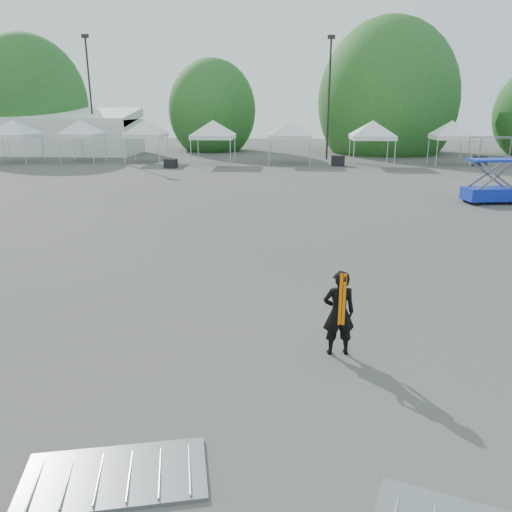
{
  "coord_description": "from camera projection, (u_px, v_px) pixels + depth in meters",
  "views": [
    {
      "loc": [
        0.12,
        -11.48,
        4.36
      ],
      "look_at": [
        -0.62,
        -1.34,
        1.3
      ],
      "focal_mm": 35.0,
      "sensor_mm": 36.0,
      "label": 1
    }
  ],
  "objects": [
    {
      "name": "crate_east",
      "position": [
        480.0,
        161.0,
        37.88
      ],
      "size": [
        1.01,
        0.84,
        0.71
      ],
      "primitive_type": "cube",
      "rotation": [
        0.0,
        0.0,
        -0.15
      ],
      "color": "black",
      "rests_on": "ground"
    },
    {
      "name": "tree_far_w",
      "position": [
        28.0,
        104.0,
        49.01
      ],
      "size": [
        4.8,
        4.8,
        7.3
      ],
      "color": "#382314",
      "rests_on": "ground"
    },
    {
      "name": "tent_d",
      "position": [
        213.0,
        124.0,
        38.17
      ],
      "size": [
        4.51,
        4.51,
        3.88
      ],
      "color": "silver",
      "rests_on": "ground"
    },
    {
      "name": "marquee",
      "position": [
        56.0,
        133.0,
        46.61
      ],
      "size": [
        15.0,
        6.25,
        4.23
      ],
      "color": "white",
      "rests_on": "ground"
    },
    {
      "name": "crate_mid",
      "position": [
        338.0,
        161.0,
        37.76
      ],
      "size": [
        1.09,
        0.89,
        0.78
      ],
      "primitive_type": "cube",
      "rotation": [
        0.0,
        0.0,
        -0.11
      ],
      "color": "black",
      "rests_on": "ground"
    },
    {
      "name": "light_pole_west",
      "position": [
        90.0,
        89.0,
        44.28
      ],
      "size": [
        0.6,
        0.25,
        10.3
      ],
      "color": "black",
      "rests_on": "ground"
    },
    {
      "name": "scissor_lift",
      "position": [
        493.0,
        170.0,
        22.93
      ],
      "size": [
        2.51,
        1.56,
        3.02
      ],
      "rotation": [
        0.0,
        0.0,
        0.18
      ],
      "color": "#0B0E97",
      "rests_on": "ground"
    },
    {
      "name": "tent_c",
      "position": [
        145.0,
        123.0,
        39.63
      ],
      "size": [
        4.24,
        4.24,
        3.88
      ],
      "color": "silver",
      "rests_on": "ground"
    },
    {
      "name": "tent_a",
      "position": [
        13.0,
        123.0,
        39.33
      ],
      "size": [
        4.54,
        4.54,
        3.88
      ],
      "color": "silver",
      "rests_on": "ground"
    },
    {
      "name": "light_pole_east",
      "position": [
        329.0,
        91.0,
        40.98
      ],
      "size": [
        0.6,
        0.25,
        9.8
      ],
      "color": "black",
      "rests_on": "ground"
    },
    {
      "name": "crate_west",
      "position": [
        171.0,
        163.0,
        36.54
      ],
      "size": [
        0.97,
        0.82,
        0.66
      ],
      "primitive_type": "cube",
      "rotation": [
        0.0,
        0.0,
        -0.21
      ],
      "color": "black",
      "rests_on": "ground"
    },
    {
      "name": "barrier_left",
      "position": [
        115.0,
        476.0,
        6.09
      ],
      "size": [
        2.41,
        1.58,
        0.07
      ],
      "rotation": [
        0.0,
        0.0,
        0.23
      ],
      "color": "#929499",
      "rests_on": "ground"
    },
    {
      "name": "tree_mid_w",
      "position": [
        212.0,
        110.0,
        49.85
      ],
      "size": [
        4.16,
        4.16,
        6.33
      ],
      "color": "#382314",
      "rests_on": "ground"
    },
    {
      "name": "tree_mid_e",
      "position": [
        387.0,
        101.0,
        47.45
      ],
      "size": [
        5.12,
        5.12,
        7.79
      ],
      "color": "#382314",
      "rests_on": "ground"
    },
    {
      "name": "tent_b",
      "position": [
        81.0,
        123.0,
        39.98
      ],
      "size": [
        4.15,
        4.15,
        3.88
      ],
      "color": "silver",
      "rests_on": "ground"
    },
    {
      "name": "man",
      "position": [
        339.0,
        313.0,
        8.95
      ],
      "size": [
        0.63,
        0.46,
        1.6
      ],
      "rotation": [
        0.0,
        0.0,
        3.27
      ],
      "color": "black",
      "rests_on": "ground"
    },
    {
      "name": "ground",
      "position": [
        285.0,
        292.0,
        12.23
      ],
      "size": [
        120.0,
        120.0,
        0.0
      ],
      "primitive_type": "plane",
      "color": "#474442",
      "rests_on": "ground"
    },
    {
      "name": "tent_f",
      "position": [
        373.0,
        124.0,
        37.41
      ],
      "size": [
        4.5,
        4.5,
        3.88
      ],
      "color": "silver",
      "rests_on": "ground"
    },
    {
      "name": "tent_g",
      "position": [
        452.0,
        124.0,
        37.62
      ],
      "size": [
        3.8,
        3.8,
        3.88
      ],
      "color": "silver",
      "rests_on": "ground"
    },
    {
      "name": "tent_e",
      "position": [
        290.0,
        124.0,
        38.57
      ],
      "size": [
        4.72,
        4.72,
        3.88
      ],
      "color": "silver",
      "rests_on": "ground"
    }
  ]
}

